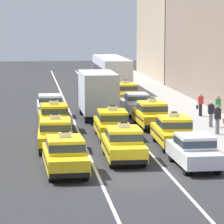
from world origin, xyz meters
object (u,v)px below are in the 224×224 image
object	(u,v)px
taxi_left_second	(55,134)
pedestrian_trailing	(218,119)
bus_right_sixth	(111,72)
pedestrian_far_corner	(200,105)
taxi_left_third	(54,117)
taxi_right_fifth	(125,93)
taxi_left_nearest	(65,154)
pedestrian_by_storefront	(218,107)
sedan_right_fourth	(136,103)
taxi_center_second	(112,124)
sedan_left_fourth	(50,105)
sedan_right_nearest	(194,150)
box_truck_center_third	(97,93)
pedestrian_mid_block	(211,114)
taxi_right_third	(152,114)
taxi_right_second	(173,131)
taxi_center_nearest	(124,143)

from	to	relation	value
taxi_left_second	pedestrian_trailing	distance (m)	10.05
bus_right_sixth	pedestrian_far_corner	xyz separation A→B (m)	(4.01, -18.09, -0.86)
taxi_left_third	taxi_right_fifth	world-z (taller)	same
taxi_left_nearest	pedestrian_far_corner	size ratio (longest dim) A/B	2.86
taxi_left_third	pedestrian_by_storefront	world-z (taller)	taxi_left_third
sedan_right_fourth	taxi_right_fifth	size ratio (longest dim) A/B	0.94
taxi_center_second	pedestrian_trailing	size ratio (longest dim) A/B	2.61
taxi_left_second	sedan_left_fourth	size ratio (longest dim) A/B	1.07
taxi_right_fifth	sedan_right_fourth	bearing A→B (deg)	-91.15
taxi_left_second	taxi_right_fifth	bearing A→B (deg)	70.78
sedan_left_fourth	sedan_right_nearest	xyz separation A→B (m)	(6.17, -17.08, 0.00)
taxi_left_nearest	pedestrian_by_storefront	xyz separation A→B (m)	(11.16, 13.98, 0.07)
box_truck_center_third	sedan_right_nearest	size ratio (longest dim) A/B	1.61
bus_right_sixth	pedestrian_mid_block	xyz separation A→B (m)	(3.47, -22.71, -0.84)
taxi_left_second	bus_right_sixth	xyz separation A→B (m)	(6.52, 28.02, 0.94)
sedan_left_fourth	pedestrian_by_storefront	xyz separation A→B (m)	(11.27, -3.47, 0.10)
taxi_left_second	taxi_right_third	world-z (taller)	same
taxi_left_third	taxi_right_third	size ratio (longest dim) A/B	1.00
taxi_right_second	taxi_right_third	xyz separation A→B (m)	(-0.01, 6.40, 0.00)
sedan_left_fourth	taxi_right_second	world-z (taller)	taxi_right_second
taxi_center_nearest	taxi_center_second	size ratio (longest dim) A/B	1.00
sedan_right_fourth	pedestrian_mid_block	bearing A→B (deg)	-62.35
taxi_left_nearest	taxi_right_second	bearing A→B (deg)	41.35
taxi_right_second	taxi_right_third	bearing A→B (deg)	90.06
taxi_left_third	pedestrian_by_storefront	distance (m)	11.47
sedan_right_nearest	taxi_left_nearest	bearing A→B (deg)	-176.49
taxi_right_second	bus_right_sixth	distance (m)	28.01
pedestrian_trailing	pedestrian_by_storefront	bearing A→B (deg)	73.66
taxi_center_nearest	pedestrian_far_corner	bearing A→B (deg)	60.86
sedan_left_fourth	pedestrian_mid_block	world-z (taller)	pedestrian_mid_block
taxi_left_third	pedestrian_far_corner	bearing A→B (deg)	20.40
taxi_left_second	box_truck_center_third	bearing A→B (deg)	73.19
pedestrian_mid_block	pedestrian_by_storefront	distance (m)	3.53
sedan_right_nearest	box_truck_center_third	bearing A→B (deg)	100.15
taxi_right_third	pedestrian_by_storefront	world-z (taller)	taxi_right_third
sedan_left_fourth	taxi_right_fifth	size ratio (longest dim) A/B	0.93
bus_right_sixth	pedestrian_mid_block	distance (m)	22.99
box_truck_center_third	taxi_center_nearest	bearing A→B (deg)	-90.66
taxi_left_nearest	taxi_left_third	xyz separation A→B (m)	(-0.04, 11.51, 0.00)
box_truck_center_third	sedan_right_fourth	world-z (taller)	box_truck_center_third
taxi_left_third	pedestrian_trailing	size ratio (longest dim) A/B	2.61
sedan_left_fourth	taxi_right_fifth	distance (m)	9.17
sedan_right_nearest	pedestrian_far_corner	distance (m)	15.58
sedan_right_fourth	pedestrian_trailing	bearing A→B (deg)	-70.79
taxi_center_nearest	pedestrian_by_storefront	size ratio (longest dim) A/B	2.87
taxi_left_nearest	pedestrian_trailing	xyz separation A→B (m)	(9.45, 8.17, 0.17)
taxi_right_third	taxi_right_fifth	size ratio (longest dim) A/B	0.99
box_truck_center_third	taxi_right_fifth	size ratio (longest dim) A/B	1.51
pedestrian_mid_block	bus_right_sixth	bearing A→B (deg)	98.68
taxi_right_fifth	bus_right_sixth	bearing A→B (deg)	89.81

